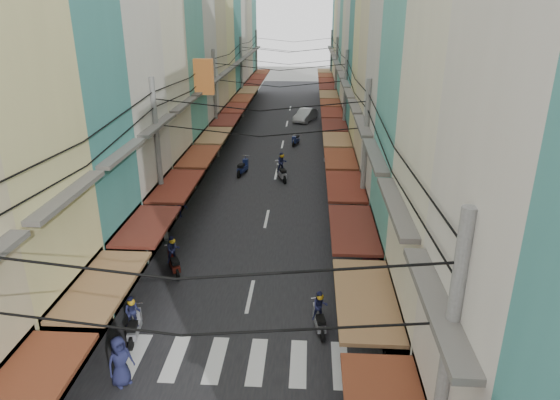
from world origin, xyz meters
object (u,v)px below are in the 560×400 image
at_px(market_umbrella, 392,259).
at_px(traffic_sign, 394,247).
at_px(white_car, 305,121).
at_px(bicycle, 440,317).

xyz_separation_m(market_umbrella, traffic_sign, (0.25, 1.19, -0.08)).
height_order(white_car, market_umbrella, market_umbrella).
relative_size(bicycle, traffic_sign, 0.49).
relative_size(white_car, market_umbrella, 1.72).
distance_m(market_umbrella, traffic_sign, 1.22).
relative_size(bicycle, market_umbrella, 0.57).
distance_m(white_car, traffic_sign, 33.21).
bearing_deg(bicycle, white_car, 3.57).
bearing_deg(traffic_sign, market_umbrella, -102.11).
bearing_deg(traffic_sign, bicycle, -39.90).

